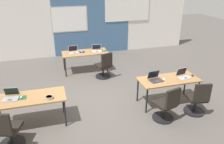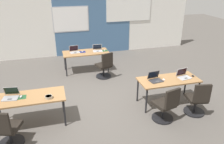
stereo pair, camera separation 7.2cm
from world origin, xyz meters
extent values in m
plane|color=#56514C|center=(0.00, 0.00, 0.00)|extent=(24.00, 24.00, 0.00)
cube|color=silver|center=(0.00, 4.20, 1.40)|extent=(10.00, 0.20, 2.80)
cube|color=#42668E|center=(0.66, 4.09, 1.40)|extent=(3.27, 0.01, 2.80)
cube|color=#B7B7BC|center=(-0.27, 4.09, 1.54)|extent=(1.48, 0.02, 1.04)
cube|color=white|center=(-0.27, 4.08, 1.54)|extent=(1.40, 0.02, 0.96)
cube|color=white|center=(2.23, 4.08, 2.00)|extent=(2.00, 0.02, 1.30)
cube|color=#A37547|center=(-1.75, -0.60, 0.70)|extent=(1.60, 0.70, 0.04)
cylinder|color=black|center=(-1.01, -0.90, 0.34)|extent=(0.04, 0.04, 0.68)
cylinder|color=black|center=(-1.01, -0.30, 0.34)|extent=(0.04, 0.04, 0.68)
cube|color=#A37547|center=(1.75, -0.60, 0.70)|extent=(1.60, 0.70, 0.04)
cylinder|color=black|center=(1.01, -0.90, 0.34)|extent=(0.04, 0.04, 0.68)
cylinder|color=black|center=(2.49, -0.90, 0.34)|extent=(0.04, 0.04, 0.68)
cylinder|color=black|center=(1.01, -0.30, 0.34)|extent=(0.04, 0.04, 0.68)
cylinder|color=black|center=(2.49, -0.30, 0.34)|extent=(0.04, 0.04, 0.68)
cube|color=#A37547|center=(0.00, 2.20, 0.70)|extent=(1.60, 0.70, 0.04)
cylinder|color=black|center=(-0.74, 1.90, 0.34)|extent=(0.04, 0.04, 0.68)
cylinder|color=black|center=(0.74, 1.90, 0.34)|extent=(0.04, 0.04, 0.68)
cylinder|color=black|center=(-0.74, 2.50, 0.34)|extent=(0.04, 0.04, 0.68)
cylinder|color=black|center=(0.74, 2.50, 0.34)|extent=(0.04, 0.04, 0.68)
cube|color=#9E9EA3|center=(-2.14, -0.58, 0.73)|extent=(0.36, 0.28, 0.02)
cube|color=#4C4C4F|center=(-2.15, -0.63, 0.74)|extent=(0.10, 0.07, 0.00)
cube|color=#9E9EA3|center=(-2.12, -0.44, 0.84)|extent=(0.34, 0.12, 0.21)
cube|color=black|center=(-2.12, -0.44, 0.84)|extent=(0.30, 0.11, 0.19)
cube|color=#23512D|center=(-1.92, -0.58, 0.72)|extent=(0.22, 0.19, 0.00)
ellipsoid|color=#B2B2B7|center=(-1.92, -0.58, 0.74)|extent=(0.07, 0.11, 0.03)
cylinder|color=black|center=(-2.15, -1.22, 0.02)|extent=(0.52, 0.52, 0.04)
cylinder|color=black|center=(-2.15, -1.22, 0.21)|extent=(0.06, 0.06, 0.34)
cube|color=black|center=(-2.15, -1.22, 0.42)|extent=(0.56, 0.56, 0.08)
cube|color=black|center=(-2.23, -1.46, 0.69)|extent=(0.40, 0.18, 0.46)
sphere|color=black|center=(-2.08, -1.00, 0.02)|extent=(0.04, 0.04, 0.04)
cube|color=#B7B7BC|center=(-0.38, 2.22, 0.73)|extent=(0.36, 0.27, 0.02)
cube|color=#4C4C4F|center=(-0.37, 2.17, 0.74)|extent=(0.10, 0.07, 0.00)
cube|color=#B7B7BC|center=(-0.40, 2.36, 0.84)|extent=(0.34, 0.10, 0.22)
cube|color=black|center=(-0.40, 2.35, 0.85)|extent=(0.30, 0.09, 0.19)
cube|color=navy|center=(-0.12, 2.24, 0.72)|extent=(0.22, 0.19, 0.00)
ellipsoid|color=#B2B2B7|center=(-0.12, 2.24, 0.74)|extent=(0.07, 0.11, 0.03)
cube|color=silver|center=(0.43, 2.17, 0.73)|extent=(0.35, 0.26, 0.02)
cube|color=#4C4C4F|center=(0.42, 2.11, 0.74)|extent=(0.10, 0.07, 0.00)
cube|color=silver|center=(0.44, 2.32, 0.84)|extent=(0.34, 0.12, 0.21)
cube|color=black|center=(0.44, 2.32, 0.84)|extent=(0.30, 0.11, 0.18)
cube|color=#23512D|center=(0.68, 2.16, 0.72)|extent=(0.22, 0.19, 0.00)
ellipsoid|color=#B2B2B7|center=(0.68, 2.16, 0.74)|extent=(0.09, 0.11, 0.03)
cylinder|color=black|center=(0.48, 1.52, 0.02)|extent=(0.52, 0.52, 0.04)
cylinder|color=black|center=(0.48, 1.52, 0.21)|extent=(0.06, 0.06, 0.34)
cube|color=black|center=(0.48, 1.52, 0.42)|extent=(0.55, 0.55, 0.08)
cube|color=black|center=(0.56, 1.28, 0.69)|extent=(0.40, 0.18, 0.46)
sphere|color=black|center=(0.41, 1.74, 0.02)|extent=(0.04, 0.04, 0.04)
sphere|color=black|center=(0.71, 1.52, 0.02)|extent=(0.04, 0.04, 0.04)
sphere|color=black|center=(0.29, 1.38, 0.02)|extent=(0.04, 0.04, 0.04)
cube|color=#333338|center=(1.37, -0.63, 0.73)|extent=(0.36, 0.27, 0.02)
cube|color=#4C4C4F|center=(1.38, -0.68, 0.74)|extent=(0.10, 0.07, 0.00)
cube|color=#333338|center=(1.36, -0.48, 0.84)|extent=(0.34, 0.11, 0.21)
cube|color=black|center=(1.36, -0.49, 0.85)|extent=(0.30, 0.09, 0.19)
ellipsoid|color=silver|center=(1.60, -0.62, 0.74)|extent=(0.07, 0.11, 0.03)
cylinder|color=black|center=(1.30, -1.25, 0.02)|extent=(0.52, 0.52, 0.04)
cylinder|color=black|center=(1.30, -1.25, 0.21)|extent=(0.06, 0.06, 0.34)
cube|color=black|center=(1.30, -1.25, 0.42)|extent=(0.54, 0.54, 0.08)
cube|color=black|center=(1.37, -1.49, 0.69)|extent=(0.40, 0.16, 0.46)
sphere|color=black|center=(1.25, -1.03, 0.02)|extent=(0.04, 0.04, 0.04)
sphere|color=black|center=(1.54, -1.27, 0.02)|extent=(0.04, 0.04, 0.04)
sphere|color=black|center=(1.11, -1.38, 0.02)|extent=(0.04, 0.04, 0.04)
cube|color=#B7B7BC|center=(2.19, -0.65, 0.73)|extent=(0.36, 0.28, 0.02)
cube|color=#4C4C4F|center=(2.20, -0.70, 0.74)|extent=(0.10, 0.07, 0.00)
cube|color=#B7B7BC|center=(2.17, -0.51, 0.85)|extent=(0.33, 0.11, 0.22)
cube|color=black|center=(2.17, -0.52, 0.85)|extent=(0.30, 0.09, 0.19)
ellipsoid|color=black|center=(2.46, -0.61, 0.74)|extent=(0.07, 0.11, 0.03)
cylinder|color=black|center=(2.21, -1.22, 0.02)|extent=(0.52, 0.52, 0.04)
cylinder|color=black|center=(2.21, -1.22, 0.21)|extent=(0.06, 0.06, 0.34)
cube|color=black|center=(2.21, -1.22, 0.42)|extent=(0.51, 0.51, 0.08)
cube|color=black|center=(2.16, -1.46, 0.69)|extent=(0.40, 0.13, 0.46)
sphere|color=black|center=(2.25, -0.99, 0.02)|extent=(0.04, 0.04, 0.04)
sphere|color=black|center=(2.41, -1.33, 0.02)|extent=(0.04, 0.04, 0.04)
sphere|color=black|center=(1.98, -1.25, 0.02)|extent=(0.04, 0.04, 0.04)
cylinder|color=tan|center=(-1.32, -0.79, 0.75)|extent=(0.17, 0.17, 0.05)
torus|color=tan|center=(-1.32, -0.79, 0.78)|extent=(0.18, 0.18, 0.02)
cylinder|color=gold|center=(-1.32, -0.79, 0.77)|extent=(0.14, 0.14, 0.01)
camera|label=1|loc=(-1.18, -5.36, 3.28)|focal=36.22mm
camera|label=2|loc=(-1.11, -5.38, 3.28)|focal=36.22mm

